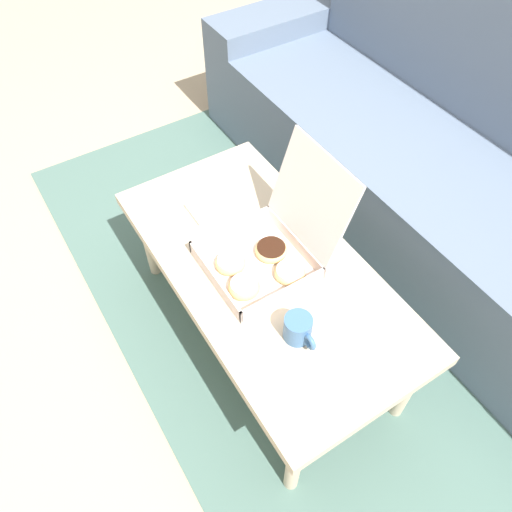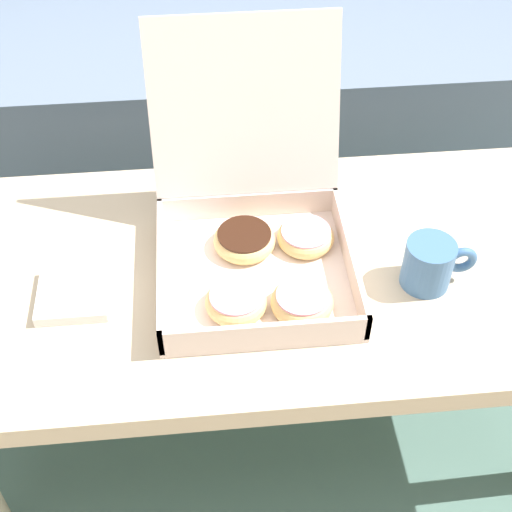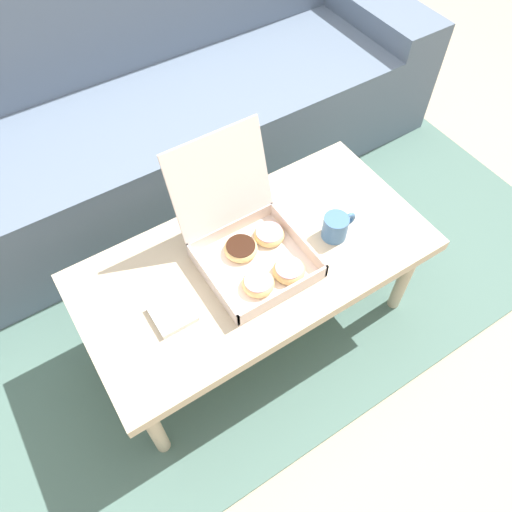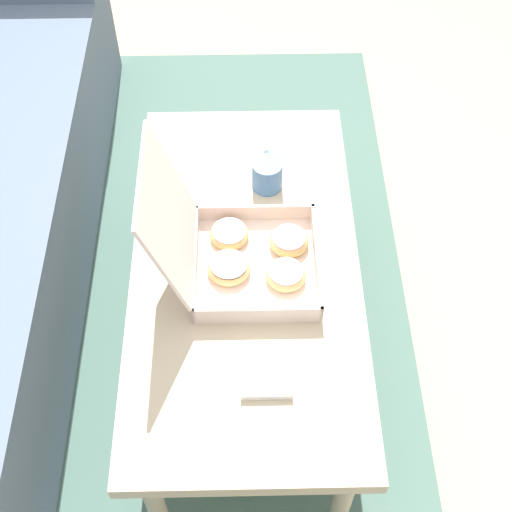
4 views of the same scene
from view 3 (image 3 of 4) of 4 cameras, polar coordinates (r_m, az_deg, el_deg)
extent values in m
plane|color=tan|center=(1.93, -2.14, -4.88)|extent=(12.00, 12.00, 0.00)
cube|color=#4C6B60|center=(2.08, -6.46, 1.21)|extent=(2.70, 1.82, 0.01)
cube|color=slate|center=(2.13, -11.38, 10.75)|extent=(2.10, 0.56, 0.44)
cube|color=slate|center=(2.26, -17.04, 21.11)|extent=(2.10, 0.20, 0.98)
cube|color=slate|center=(2.68, 12.04, 22.11)|extent=(0.24, 0.76, 0.55)
cube|color=#C6B293|center=(1.53, -0.08, -0.66)|extent=(1.09, 0.55, 0.04)
cylinder|color=#C6B293|center=(1.56, -11.53, -18.72)|extent=(0.04, 0.04, 0.38)
cylinder|color=#C6B293|center=(1.83, 16.59, -2.35)|extent=(0.04, 0.04, 0.38)
cylinder|color=#C6B293|center=(1.75, -17.62, -6.80)|extent=(0.04, 0.04, 0.38)
cylinder|color=#C6B293|center=(1.99, 8.43, 6.28)|extent=(0.04, 0.04, 0.38)
cube|color=silver|center=(1.49, 0.00, -1.03)|extent=(0.31, 0.29, 0.01)
cube|color=silver|center=(1.41, 3.16, -4.43)|extent=(0.31, 0.01, 0.05)
cube|color=silver|center=(1.55, -2.87, 3.24)|extent=(0.31, 0.01, 0.05)
cube|color=silver|center=(1.43, -5.07, -3.06)|extent=(0.01, 0.29, 0.05)
cube|color=silver|center=(1.52, 4.76, 2.07)|extent=(0.01, 0.29, 0.05)
cube|color=silver|center=(1.45, -4.12, 8.56)|extent=(0.31, 0.10, 0.28)
torus|color=#E5BC75|center=(1.46, 3.78, -1.67)|extent=(0.10, 0.10, 0.03)
cylinder|color=pink|center=(1.45, 3.80, -1.44)|extent=(0.08, 0.08, 0.02)
torus|color=#E5BC75|center=(1.43, 0.25, -3.15)|extent=(0.09, 0.09, 0.03)
cylinder|color=pink|center=(1.43, 0.25, -2.95)|extent=(0.08, 0.08, 0.01)
torus|color=#E5BC75|center=(1.51, -1.75, 0.86)|extent=(0.10, 0.10, 0.03)
cylinder|color=black|center=(1.50, -1.75, 1.07)|extent=(0.09, 0.09, 0.01)
torus|color=#E5BC75|center=(1.54, 1.51, 2.47)|extent=(0.10, 0.10, 0.03)
cylinder|color=pink|center=(1.53, 1.52, 2.67)|extent=(0.08, 0.08, 0.01)
cylinder|color=#3D6693|center=(1.55, 9.03, 3.26)|extent=(0.08, 0.08, 0.08)
torus|color=#3D6693|center=(1.57, 10.56, 4.15)|extent=(0.05, 0.01, 0.05)
cube|color=white|center=(1.42, -9.53, -6.51)|extent=(0.11, 0.11, 0.02)
camera|label=1|loc=(1.27, 61.51, 32.66)|focal=35.00mm
camera|label=2|loc=(0.55, 41.29, -10.79)|focal=50.00mm
camera|label=4|loc=(0.93, -85.20, 22.19)|focal=50.00mm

